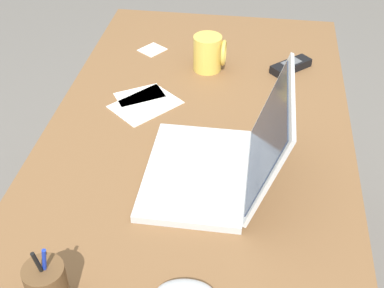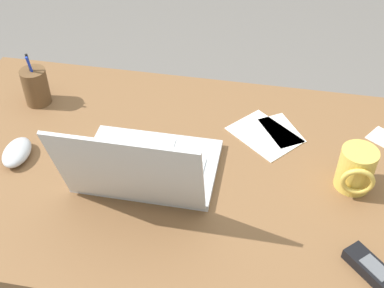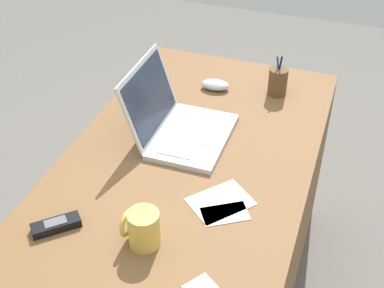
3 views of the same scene
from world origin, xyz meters
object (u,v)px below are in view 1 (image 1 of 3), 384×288
(laptop, at_px, (220,161))
(cordless_phone, at_px, (291,66))
(pen_holder, at_px, (48,288))
(coffee_mug_white, at_px, (209,53))

(laptop, distance_m, cordless_phone, 0.53)
(laptop, relative_size, pen_holder, 2.11)
(coffee_mug_white, xyz_separation_m, cordless_phone, (-0.03, 0.24, -0.04))
(coffee_mug_white, bearing_deg, pen_holder, -11.51)
(laptop, relative_size, coffee_mug_white, 3.07)
(cordless_phone, bearing_deg, coffee_mug_white, -82.78)
(coffee_mug_white, relative_size, pen_holder, 0.69)
(cordless_phone, bearing_deg, laptop, -17.62)
(laptop, xyz_separation_m, pen_holder, (0.37, -0.25, 0.00))
(pen_holder, bearing_deg, cordless_phone, 154.74)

